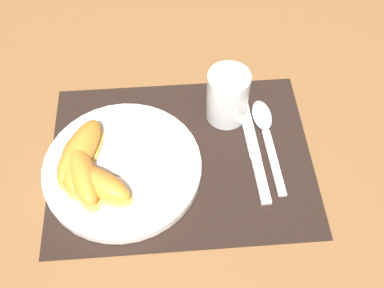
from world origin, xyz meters
TOP-DOWN VIEW (x-y plane):
  - ground_plane at (0.00, 0.00)m, footprint 3.00×3.00m
  - placemat at (0.00, 0.00)m, footprint 0.43×0.33m
  - plate at (-0.10, -0.02)m, footprint 0.26×0.26m
  - juice_glass at (0.09, 0.08)m, footprint 0.07×0.07m
  - knife at (0.12, 0.00)m, footprint 0.03×0.22m
  - spoon at (0.15, 0.05)m, footprint 0.04×0.20m
  - fork at (-0.11, -0.03)m, footprint 0.18×0.05m
  - citrus_wedge_0 at (-0.16, 0.00)m, footprint 0.10×0.14m
  - citrus_wedge_1 at (-0.17, -0.02)m, footprint 0.05×0.11m
  - citrus_wedge_2 at (-0.15, -0.04)m, footprint 0.08×0.13m
  - citrus_wedge_3 at (-0.13, -0.06)m, footprint 0.12×0.10m

SIDE VIEW (x-z plane):
  - ground_plane at x=0.00m, z-range 0.00..0.00m
  - placemat at x=0.00m, z-range 0.00..0.00m
  - knife at x=0.12m, z-range 0.00..0.01m
  - spoon at x=0.15m, z-range 0.00..0.01m
  - plate at x=-0.10m, z-range 0.00..0.02m
  - fork at x=-0.11m, z-range 0.02..0.02m
  - citrus_wedge_3 at x=-0.13m, z-range 0.02..0.06m
  - citrus_wedge_1 at x=-0.17m, z-range 0.02..0.06m
  - citrus_wedge_0 at x=-0.16m, z-range 0.02..0.06m
  - citrus_wedge_2 at x=-0.15m, z-range 0.02..0.06m
  - juice_glass at x=0.09m, z-range 0.00..0.10m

